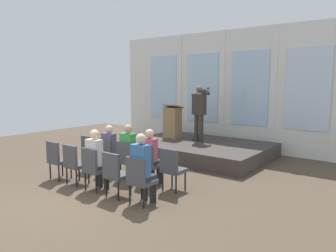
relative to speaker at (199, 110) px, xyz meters
name	(u,v)px	position (x,y,z in m)	size (l,w,h in m)	color
ground_plane	(65,200)	(0.06, -5.09, -1.48)	(17.49, 17.49, 0.00)	brown
rear_partition	(227,90)	(0.11, 1.63, 0.60)	(9.28, 0.14, 4.14)	silver
stage_platform	(198,149)	(0.06, -0.14, -1.26)	(4.31, 2.95, 0.45)	#3F3833
speaker	(199,110)	(0.00, 0.00, 0.00)	(0.51, 0.69, 1.77)	#332D28
mic_stand	(196,129)	(-0.28, 0.26, -0.70)	(0.28, 0.28, 1.55)	black
lectern	(172,122)	(-1.08, 0.02, -0.48)	(0.60, 0.48, 1.16)	#93724C
chair_r0_c0	(91,151)	(-1.29, -3.32, -0.94)	(0.46, 0.44, 0.94)	black
chair_r0_c1	(108,154)	(-0.61, -3.32, -0.94)	(0.46, 0.44, 0.94)	black
audience_r0_c1	(111,147)	(-0.61, -3.24, -0.77)	(0.36, 0.39, 1.27)	#2D2D33
chair_r0_c2	(127,158)	(0.06, -3.32, -0.94)	(0.46, 0.44, 0.94)	black
audience_r0_c2	(129,149)	(0.06, -3.24, -0.74)	(0.36, 0.39, 1.34)	#2D2D33
chair_r0_c3	(148,162)	(0.73, -3.32, -0.94)	(0.46, 0.44, 0.94)	black
audience_r0_c3	(151,154)	(0.73, -3.24, -0.76)	(0.36, 0.39, 1.29)	#2D2D33
chair_r0_c4	(172,167)	(1.41, -3.32, -0.94)	(0.46, 0.44, 0.94)	black
chair_r1_c0	(57,158)	(-1.29, -4.34, -0.94)	(0.46, 0.44, 0.94)	black
chair_r1_c1	(74,162)	(-0.61, -4.34, -0.94)	(0.46, 0.44, 0.94)	black
chair_r1_c2	(94,167)	(0.06, -4.34, -0.94)	(0.46, 0.44, 0.94)	black
audience_r1_c2	(96,157)	(0.06, -4.26, -0.74)	(0.36, 0.39, 1.34)	#2D2D33
chair_r1_c3	(115,172)	(0.73, -4.34, -0.94)	(0.46, 0.44, 0.94)	black
chair_r1_c4	(140,178)	(1.41, -4.34, -0.94)	(0.46, 0.44, 0.94)	black
audience_r1_c4	(142,165)	(1.41, -4.26, -0.71)	(0.36, 0.39, 1.38)	#2D2D33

